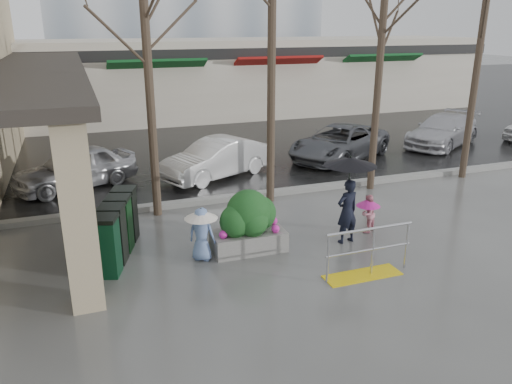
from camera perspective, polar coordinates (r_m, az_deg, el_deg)
ground at (r=10.77m, az=2.71°, el=-7.79°), size 120.00×120.00×0.00m
street_asphalt at (r=31.47m, az=-13.02°, el=9.49°), size 120.00×36.00×0.01m
curb at (r=14.22m, az=-3.46°, el=-0.73°), size 120.00×0.30×0.15m
canopy_slab at (r=16.95m, az=-24.08°, el=13.18°), size 2.80×18.00×0.25m
pillar_front at (r=8.92m, az=-19.62°, el=-2.44°), size 0.55×0.55×3.50m
pillar_back at (r=15.19m, az=-20.16°, el=5.98°), size 0.55×0.55×3.50m
storefront_row at (r=27.59m, az=-7.97°, el=12.76°), size 34.00×6.74×4.00m
handrail at (r=10.23m, az=12.48°, el=-7.40°), size 1.90×0.50×1.03m
tree_west at (r=12.60m, az=-12.66°, el=19.58°), size 3.20×3.20×6.80m
tree_midwest at (r=13.43m, az=1.85°, el=20.56°), size 3.20×3.20×7.00m
tree_mideast at (r=14.96m, az=14.31°, el=18.40°), size 3.20×3.20×6.50m
tree_east at (r=17.15m, az=24.80°, el=19.06°), size 3.20×3.20×7.20m
woman at (r=11.33m, az=10.54°, el=0.32°), size 1.18×1.18×2.06m
child_pink at (r=12.25m, az=12.66°, el=-2.07°), size 0.58×0.58×0.94m
child_blue at (r=10.56m, az=-6.25°, el=-4.23°), size 0.71×0.71×1.17m
planter at (r=10.96m, az=-0.87°, el=-3.42°), size 1.62×0.95×1.41m
news_boxes at (r=11.12m, az=-15.65°, el=-4.07°), size 1.19×2.29×1.26m
car_a at (r=16.17m, az=-19.96°, el=2.63°), size 3.99×2.83×1.26m
car_b at (r=16.29m, az=-4.57°, el=3.82°), size 4.03×2.82×1.26m
car_c at (r=18.75m, az=9.52°, el=5.61°), size 4.97×4.09×1.26m
car_d at (r=22.01m, az=20.57°, el=6.61°), size 4.66×3.63×1.26m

